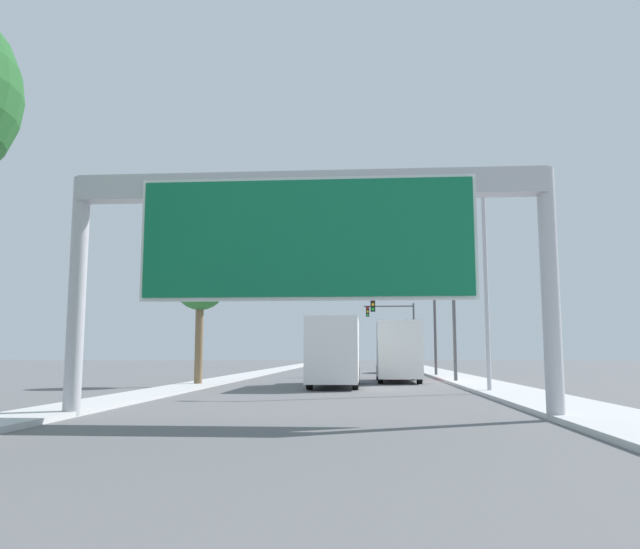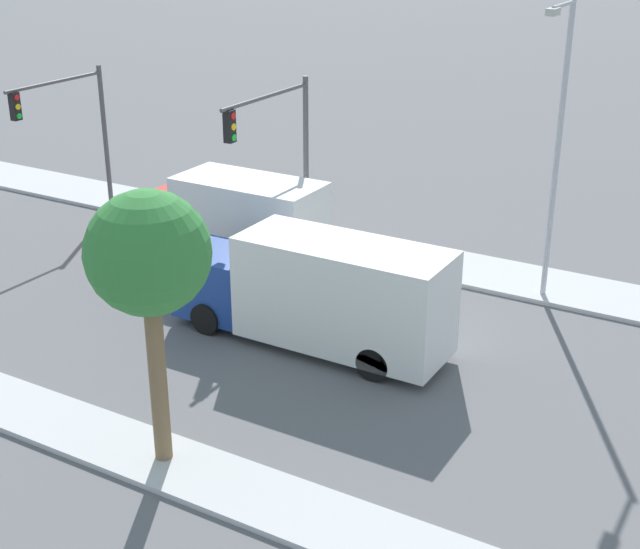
# 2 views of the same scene
# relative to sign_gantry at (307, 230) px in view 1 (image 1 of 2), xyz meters

# --- Properties ---
(sidewalk_right) EXTENTS (3.00, 120.00, 0.15)m
(sidewalk_right) POSITION_rel_sign_gantry_xyz_m (7.75, 42.15, -4.98)
(sidewalk_right) COLOR beige
(sidewalk_right) RESTS_ON ground
(median_strip_left) EXTENTS (2.00, 120.00, 0.15)m
(median_strip_left) POSITION_rel_sign_gantry_xyz_m (-7.25, 42.15, -4.98)
(median_strip_left) COLOR beige
(median_strip_left) RESTS_ON ground
(sign_gantry) EXTENTS (13.37, 0.73, 6.68)m
(sign_gantry) POSITION_rel_sign_gantry_xyz_m (0.00, 0.00, 0.00)
(sign_gantry) COLOR #B2B2B7
(sign_gantry) RESTS_ON ground
(car_far_right) EXTENTS (1.74, 4.23, 1.36)m
(car_far_right) POSITION_rel_sign_gantry_xyz_m (0.00, 44.05, -4.41)
(car_far_right) COLOR silver
(car_far_right) RESTS_ON ground
(car_mid_left) EXTENTS (1.74, 4.67, 1.42)m
(car_mid_left) POSITION_rel_sign_gantry_xyz_m (3.50, 38.40, -4.38)
(car_mid_left) COLOR silver
(car_mid_left) RESTS_ON ground
(truck_box_primary) EXTENTS (2.47, 7.25, 3.55)m
(truck_box_primary) POSITION_rel_sign_gantry_xyz_m (3.50, 21.20, -3.26)
(truck_box_primary) COLOR red
(truck_box_primary) RESTS_ON ground
(truck_box_secondary) EXTENTS (2.45, 8.74, 3.42)m
(truck_box_secondary) POSITION_rel_sign_gantry_xyz_m (0.00, 15.65, -3.32)
(truck_box_secondary) COLOR navy
(truck_box_secondary) RESTS_ON ground
(traffic_light_near_intersection) EXTENTS (5.22, 0.32, 6.65)m
(traffic_light_near_intersection) POSITION_rel_sign_gantry_xyz_m (5.13, 20.15, -0.53)
(traffic_light_near_intersection) COLOR #4C4C4F
(traffic_light_near_intersection) RESTS_ON ground
(traffic_light_mid_block) EXTENTS (5.08, 0.32, 6.20)m
(traffic_light_mid_block) POSITION_rel_sign_gantry_xyz_m (5.12, 30.15, -0.82)
(traffic_light_mid_block) COLOR #4C4C4F
(traffic_light_mid_block) RESTS_ON ground
(traffic_light_far_intersection) EXTENTS (5.41, 0.32, 6.99)m
(traffic_light_far_intersection) POSITION_rel_sign_gantry_xyz_m (5.11, 50.15, -0.30)
(traffic_light_far_intersection) COLOR #4C4C4F
(traffic_light_far_intersection) RESTS_ON ground
(palm_tree_background) EXTENTS (2.80, 2.80, 6.78)m
(palm_tree_background) POSITION_rel_sign_gantry_xyz_m (-7.15, 15.75, 0.22)
(palm_tree_background) COLOR brown
(palm_tree_background) RESTS_ON ground
(street_lamp_right) EXTENTS (2.41, 0.28, 9.81)m
(street_lamp_right) POSITION_rel_sign_gantry_xyz_m (6.60, 10.86, 0.63)
(street_lamp_right) COLOR #B2B2B7
(street_lamp_right) RESTS_ON ground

